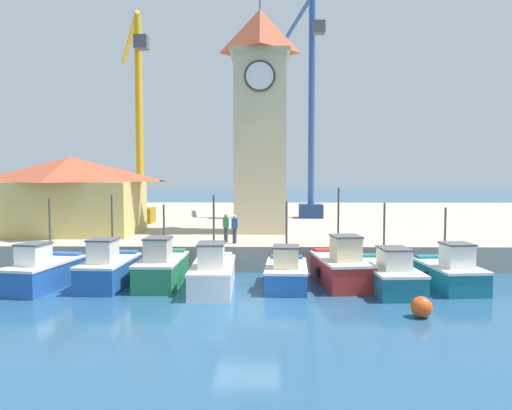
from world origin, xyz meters
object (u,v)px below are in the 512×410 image
object	(u,v)px
fishing_boat_mid_right	(341,268)
port_crane_far	(139,144)
fishing_boat_left_inner	(162,268)
port_crane_near	(310,131)
mooring_buoy	(422,307)
warehouse_left	(71,194)
fishing_boat_left_outer	(109,269)
fishing_boat_right_inner	(388,274)
dock_worker_along_quay	(226,227)
clock_tower	(260,116)
dock_worker_near_tower	(235,228)
fishing_boat_right_outer	(450,273)
fishing_boat_mid_left	(213,273)
fishing_boat_far_left	(43,272)
fishing_boat_center	(286,272)

from	to	relation	value
fishing_boat_mid_right	port_crane_far	distance (m)	21.83
fishing_boat_left_inner	port_crane_near	bearing A→B (deg)	66.68
fishing_boat_mid_right	mooring_buoy	size ratio (longest dim) A/B	6.05
mooring_buoy	warehouse_left	bearing A→B (deg)	142.76
warehouse_left	fishing_boat_left_outer	bearing A→B (deg)	-59.95
fishing_boat_mid_right	fishing_boat_right_inner	distance (m)	2.18
port_crane_far	dock_worker_along_quay	size ratio (longest dim) A/B	10.19
clock_tower	dock_worker_near_tower	xyz separation A→B (m)	(-1.37, -5.62, -6.86)
fishing_boat_right_outer	port_crane_near	xyz separation A→B (m)	(-4.53, 21.17, 8.23)
fishing_boat_left_outer	mooring_buoy	bearing A→B (deg)	-20.35
fishing_boat_mid_left	fishing_boat_right_inner	size ratio (longest dim) A/B	0.97
fishing_boat_far_left	fishing_boat_left_outer	bearing A→B (deg)	9.12
port_crane_near	dock_worker_near_tower	xyz separation A→B (m)	(-5.69, -16.36, -6.73)
fishing_boat_far_left	port_crane_near	distance (m)	27.02
fishing_boat_far_left	port_crane_near	size ratio (longest dim) A/B	0.24
dock_worker_along_quay	warehouse_left	bearing A→B (deg)	158.97
fishing_boat_far_left	fishing_boat_right_outer	world-z (taller)	fishing_boat_far_left
clock_tower	dock_worker_near_tower	bearing A→B (deg)	-103.73
fishing_boat_mid_right	fishing_boat_right_inner	bearing A→B (deg)	-22.54
warehouse_left	fishing_boat_right_outer	bearing A→B (deg)	-23.68
fishing_boat_mid_left	warehouse_left	distance (m)	14.42
fishing_boat_left_outer	clock_tower	size ratio (longest dim) A/B	0.27
port_crane_far	dock_worker_along_quay	distance (m)	14.51
clock_tower	fishing_boat_left_inner	bearing A→B (deg)	-114.82
fishing_boat_right_outer	fishing_boat_mid_left	bearing A→B (deg)	-178.01
mooring_buoy	dock_worker_near_tower	xyz separation A→B (m)	(-7.45, 9.50, 1.84)
fishing_boat_mid_left	dock_worker_along_quay	xyz separation A→B (m)	(0.18, 5.65, 1.47)
port_crane_near	dock_worker_along_quay	distance (m)	18.35
fishing_boat_right_inner	fishing_boat_center	bearing A→B (deg)	175.67
fishing_boat_mid_right	warehouse_left	size ratio (longest dim) A/B	0.53
fishing_boat_center	fishing_boat_right_outer	distance (m)	7.54
port_crane_far	dock_worker_near_tower	world-z (taller)	port_crane_far
port_crane_near	dock_worker_near_tower	size ratio (longest dim) A/B	11.91
fishing_boat_right_inner	port_crane_far	xyz separation A→B (m)	(-15.51, 16.59, 6.91)
fishing_boat_center	port_crane_far	bearing A→B (deg)	123.77
mooring_buoy	fishing_boat_right_inner	bearing A→B (deg)	91.65
fishing_boat_mid_right	port_crane_far	xyz separation A→B (m)	(-13.50, 15.76, 6.77)
fishing_boat_far_left	fishing_boat_mid_left	xyz separation A→B (m)	(7.84, -0.08, -0.01)
warehouse_left	fishing_boat_right_inner	bearing A→B (deg)	-27.51
clock_tower	port_crane_far	size ratio (longest dim) A/B	0.98
fishing_boat_center	dock_worker_along_quay	world-z (taller)	fishing_boat_center
fishing_boat_mid_right	port_crane_near	xyz separation A→B (m)	(0.37, 20.57, 8.12)
fishing_boat_left_inner	fishing_boat_center	bearing A→B (deg)	-3.55
fishing_boat_left_outer	fishing_boat_mid_left	world-z (taller)	same
mooring_buoy	port_crane_far	bearing A→B (deg)	126.59
fishing_boat_left_outer	port_crane_near	size ratio (longest dim) A/B	0.23
dock_worker_near_tower	dock_worker_along_quay	size ratio (longest dim) A/B	1.00
fishing_boat_left_outer	clock_tower	xyz separation A→B (m)	(7.03, 10.26, 8.28)
fishing_boat_center	fishing_boat_right_inner	world-z (taller)	fishing_boat_center
fishing_boat_right_inner	warehouse_left	xyz separation A→B (m)	(-18.25, 9.51, 3.24)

